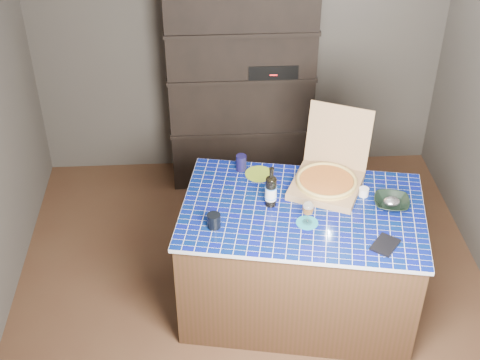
{
  "coord_description": "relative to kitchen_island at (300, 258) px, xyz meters",
  "views": [
    {
      "loc": [
        -0.3,
        -3.48,
        3.54
      ],
      "look_at": [
        -0.1,
        0.0,
        1.04
      ],
      "focal_mm": 50.0,
      "sensor_mm": 36.0,
      "label": 1
    }
  ],
  "objects": [
    {
      "name": "tumbler",
      "position": [
        -0.58,
        -0.14,
        0.48
      ],
      "size": [
        0.09,
        0.09,
        0.09
      ],
      "primitive_type": "cylinder",
      "color": "black",
      "rests_on": "kitchen_island"
    },
    {
      "name": "kitchen_island",
      "position": [
        0.0,
        0.0,
        0.0
      ],
      "size": [
        1.73,
        1.27,
        0.86
      ],
      "rotation": [
        0.0,
        0.0,
        -0.19
      ],
      "color": "#462A1B",
      "rests_on": "floor"
    },
    {
      "name": "green_trivet",
      "position": [
        -0.25,
        0.41,
        0.43
      ],
      "size": [
        0.2,
        0.2,
        0.01
      ],
      "primitive_type": "cylinder",
      "color": "#84A322",
      "rests_on": "kitchen_island"
    },
    {
      "name": "pizza_box",
      "position": [
        0.2,
        0.24,
        0.5
      ],
      "size": [
        0.62,
        0.67,
        0.48
      ],
      "rotation": [
        0.0,
        0.0,
        -0.42
      ],
      "color": "#9C7250",
      "rests_on": "kitchen_island"
    },
    {
      "name": "teal_trivet",
      "position": [
        0.01,
        -0.14,
        0.43
      ],
      "size": [
        0.14,
        0.14,
        0.01
      ],
      "primitive_type": "cylinder",
      "color": "teal",
      "rests_on": "kitchen_island"
    },
    {
      "name": "bowl",
      "position": [
        0.58,
        -0.0,
        0.46
      ],
      "size": [
        0.27,
        0.27,
        0.06
      ],
      "primitive_type": "imported",
      "rotation": [
        0.0,
        0.0,
        -0.21
      ],
      "color": "black",
      "rests_on": "kitchen_island"
    },
    {
      "name": "mead_bottle",
      "position": [
        -0.21,
        0.06,
        0.54
      ],
      "size": [
        0.08,
        0.08,
        0.29
      ],
      "color": "black",
      "rests_on": "kitchen_island"
    },
    {
      "name": "foil_contents",
      "position": [
        0.58,
        -0.0,
        0.47
      ],
      "size": [
        0.11,
        0.09,
        0.05
      ],
      "primitive_type": "ellipsoid",
      "color": "silver",
      "rests_on": "bowl"
    },
    {
      "name": "shelving_unit",
      "position": [
        -0.3,
        1.63,
        0.47
      ],
      "size": [
        1.2,
        0.41,
        1.8
      ],
      "color": "black",
      "rests_on": "floor"
    },
    {
      "name": "navy_cup",
      "position": [
        -0.37,
        0.47,
        0.49
      ],
      "size": [
        0.07,
        0.07,
        0.12
      ],
      "primitive_type": "cylinder",
      "color": "black",
      "rests_on": "kitchen_island"
    },
    {
      "name": "room",
      "position": [
        -0.31,
        0.1,
        0.82
      ],
      "size": [
        3.5,
        3.5,
        3.5
      ],
      "color": "#4F3522",
      "rests_on": "ground"
    },
    {
      "name": "white_jar",
      "position": [
        0.42,
        0.12,
        0.46
      ],
      "size": [
        0.07,
        0.07,
        0.06
      ],
      "primitive_type": "cylinder",
      "color": "white",
      "rests_on": "kitchen_island"
    },
    {
      "name": "wine_glass",
      "position": [
        0.01,
        -0.14,
        0.55
      ],
      "size": [
        0.07,
        0.07,
        0.16
      ],
      "color": "white",
      "rests_on": "teal_trivet"
    },
    {
      "name": "dvd_case",
      "position": [
        0.45,
        -0.39,
        0.44
      ],
      "size": [
        0.21,
        0.22,
        0.01
      ],
      "primitive_type": "cube",
      "rotation": [
        0.0,
        0.0,
        -0.66
      ],
      "color": "black",
      "rests_on": "kitchen_island"
    }
  ]
}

